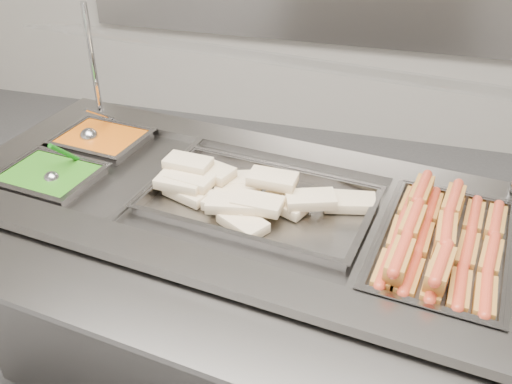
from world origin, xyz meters
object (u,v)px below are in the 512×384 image
(sneeze_guard, at_px, (269,62))
(ladle, at_px, (90,135))
(pan_hotdogs, at_px, (442,255))
(steam_counter, at_px, (243,299))
(pan_wraps, at_px, (259,206))
(serving_spoon, at_px, (54,174))

(sneeze_guard, distance_m, ladle, 0.70)
(pan_hotdogs, bearing_deg, ladle, 166.85)
(pan_hotdogs, bearing_deg, steam_counter, 172.54)
(sneeze_guard, relative_size, pan_hotdogs, 2.84)
(sneeze_guard, height_order, ladle, sneeze_guard)
(pan_wraps, distance_m, ladle, 0.68)
(pan_wraps, xyz_separation_m, ladle, (-0.65, 0.20, 0.03))
(steam_counter, bearing_deg, serving_spoon, -173.76)
(pan_wraps, bearing_deg, sneeze_guard, 97.89)
(sneeze_guard, distance_m, serving_spoon, 0.72)
(ladle, bearing_deg, pan_wraps, -17.40)
(serving_spoon, bearing_deg, ladle, 96.56)
(serving_spoon, bearing_deg, steam_counter, 6.24)
(steam_counter, distance_m, pan_hotdogs, 0.67)
(sneeze_guard, relative_size, pan_wraps, 2.31)
(sneeze_guard, bearing_deg, serving_spoon, -156.53)
(pan_wraps, bearing_deg, serving_spoon, -174.94)
(steam_counter, relative_size, sneeze_guard, 1.18)
(sneeze_guard, bearing_deg, pan_wraps, -82.11)
(pan_hotdogs, xyz_separation_m, pan_wraps, (-0.50, 0.07, 0.01))
(steam_counter, bearing_deg, pan_wraps, -7.46)
(pan_hotdogs, xyz_separation_m, ladle, (-1.15, 0.27, 0.04))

